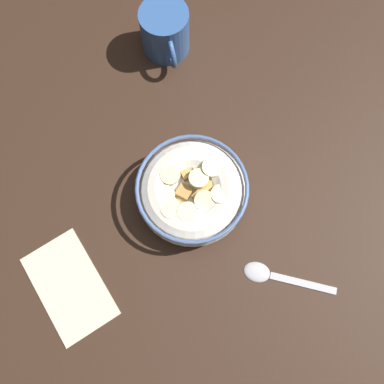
{
  "coord_description": "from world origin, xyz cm",
  "views": [
    {
      "loc": [
        15.63,
        -4.1,
        59.95
      ],
      "look_at": [
        0.0,
        0.0,
        3.0
      ],
      "focal_mm": 38.69,
      "sensor_mm": 36.0,
      "label": 1
    }
  ],
  "objects_px": {
    "spoon": "(270,275)",
    "coffee_mug": "(165,32)",
    "cereal_bowl": "(192,192)",
    "folded_napkin": "(69,286)"
  },
  "relations": [
    {
      "from": "cereal_bowl",
      "to": "folded_napkin",
      "type": "bearing_deg",
      "value": -67.81
    },
    {
      "from": "cereal_bowl",
      "to": "coffee_mug",
      "type": "xyz_separation_m",
      "value": [
        -0.26,
        0.03,
        0.01
      ]
    },
    {
      "from": "cereal_bowl",
      "to": "coffee_mug",
      "type": "distance_m",
      "value": 0.27
    },
    {
      "from": "spoon",
      "to": "coffee_mug",
      "type": "bearing_deg",
      "value": -172.52
    },
    {
      "from": "coffee_mug",
      "to": "folded_napkin",
      "type": "height_order",
      "value": "coffee_mug"
    },
    {
      "from": "cereal_bowl",
      "to": "spoon",
      "type": "bearing_deg",
      "value": 29.39
    },
    {
      "from": "spoon",
      "to": "folded_napkin",
      "type": "bearing_deg",
      "value": -101.59
    },
    {
      "from": "cereal_bowl",
      "to": "folded_napkin",
      "type": "relative_size",
      "value": 1.11
    },
    {
      "from": "spoon",
      "to": "folded_napkin",
      "type": "height_order",
      "value": "spoon"
    },
    {
      "from": "spoon",
      "to": "coffee_mug",
      "type": "distance_m",
      "value": 0.41
    }
  ]
}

